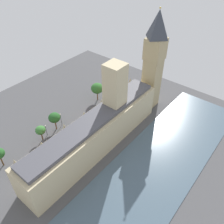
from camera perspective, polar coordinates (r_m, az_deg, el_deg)
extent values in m
plane|color=#4C4C4F|center=(105.57, -4.65, -8.04)|extent=(141.77, 141.77, 0.00)
cube|color=#475B6B|center=(94.99, 8.22, -15.67)|extent=(30.86, 127.59, 0.25)
cube|color=#CCBA8E|center=(99.07, -4.03, -5.54)|extent=(12.46, 71.77, 15.40)
cube|color=#CCBA8E|center=(100.00, 0.69, 2.58)|extent=(7.54, 7.54, 35.35)
cube|color=#4C4C54|center=(93.33, -4.26, -1.82)|extent=(9.47, 68.90, 1.60)
cone|color=#CCBA8E|center=(116.32, 4.42, 7.75)|extent=(1.20, 1.20, 3.05)
cone|color=#CCBA8E|center=(108.95, 1.11, 5.49)|extent=(1.20, 1.20, 3.01)
cone|color=#CCBA8E|center=(102.47, -2.62, 2.66)|extent=(1.20, 1.20, 1.98)
cone|color=#CCBA8E|center=(96.47, -6.82, -0.31)|extent=(1.20, 1.20, 1.90)
cone|color=#CCBA8E|center=(90.94, -11.59, -3.37)|extent=(1.20, 1.20, 3.03)
cone|color=#CCBA8E|center=(87.20, -16.81, -7.29)|extent=(1.20, 1.20, 1.85)
cone|color=#CCBA8E|center=(84.11, -22.66, -11.08)|extent=(1.20, 1.20, 2.28)
cube|color=tan|center=(122.43, 9.51, 7.05)|extent=(7.54, 7.54, 26.62)
cube|color=tan|center=(113.95, 10.50, 14.92)|extent=(8.29, 8.29, 10.19)
cylinder|color=silver|center=(115.86, 8.62, 15.54)|extent=(0.25, 5.73, 5.73)
torus|color=black|center=(115.86, 8.62, 15.54)|extent=(0.24, 5.97, 5.97)
cylinder|color=silver|center=(117.46, 11.61, 15.52)|extent=(5.73, 0.25, 5.73)
torus|color=black|center=(117.46, 11.61, 15.52)|extent=(5.97, 0.24, 5.97)
pyramid|color=#383D47|center=(109.94, 11.22, 20.29)|extent=(8.29, 8.29, 12.41)
sphere|color=gold|center=(108.08, 11.69, 23.59)|extent=(0.80, 0.80, 0.80)
cube|color=#B20C0F|center=(119.02, -2.78, 0.26)|extent=(2.94, 10.60, 4.20)
cube|color=black|center=(118.97, -2.79, 0.29)|extent=(2.98, 10.20, 0.70)
cylinder|color=black|center=(123.01, -1.96, 0.52)|extent=(0.40, 1.11, 1.10)
cylinder|color=black|center=(121.78, -1.17, 0.08)|extent=(0.40, 1.11, 1.10)
cylinder|color=black|center=(119.02, -4.37, -1.13)|extent=(0.40, 1.11, 1.10)
cylinder|color=black|center=(117.74, -3.58, -1.61)|extent=(0.40, 1.11, 1.10)
cube|color=gold|center=(112.38, -8.66, -4.34)|extent=(1.92, 4.85, 0.75)
cube|color=black|center=(111.79, -8.78, -4.15)|extent=(1.57, 2.74, 0.65)
cylinder|color=black|center=(113.82, -8.40, -3.89)|extent=(0.27, 0.69, 0.68)
cylinder|color=black|center=(112.95, -7.82, -4.23)|extent=(0.27, 0.69, 0.68)
cylinder|color=black|center=(112.35, -9.48, -4.73)|extent=(0.27, 0.69, 0.68)
cylinder|color=black|center=(111.46, -8.89, -5.08)|extent=(0.27, 0.69, 0.68)
cube|color=#B20C0F|center=(104.98, -14.00, -7.65)|extent=(2.99, 10.61, 4.20)
cube|color=black|center=(104.92, -14.01, -7.62)|extent=(3.03, 10.21, 0.70)
cylinder|color=black|center=(104.61, -15.05, -9.80)|extent=(0.40, 1.12, 1.10)
cylinder|color=black|center=(106.03, -15.79, -9.14)|extent=(0.40, 1.12, 1.10)
cylinder|color=black|center=(107.05, -11.90, -7.71)|extent=(0.40, 1.12, 1.10)
cylinder|color=black|center=(108.44, -12.66, -7.10)|extent=(0.40, 1.12, 1.10)
cube|color=silver|center=(103.94, -18.90, -11.14)|extent=(1.82, 4.11, 0.75)
cube|color=black|center=(103.48, -18.88, -10.82)|extent=(1.52, 2.30, 0.65)
cylinder|color=black|center=(103.36, -19.17, -11.91)|extent=(0.25, 0.68, 0.68)
cylinder|color=black|center=(104.39, -19.70, -11.43)|extent=(0.25, 0.68, 0.68)
cylinder|color=black|center=(104.06, -18.00, -11.11)|extent=(0.25, 0.68, 0.68)
cylinder|color=black|center=(105.08, -18.54, -10.64)|extent=(0.25, 0.68, 0.68)
cube|color=black|center=(101.84, -21.15, -13.25)|extent=(1.90, 4.35, 0.75)
cube|color=black|center=(101.27, -21.34, -13.07)|extent=(1.59, 2.44, 0.65)
cylinder|color=black|center=(102.95, -20.72, -12.69)|extent=(0.26, 0.68, 0.68)
cylinder|color=black|center=(101.89, -20.18, -13.22)|extent=(0.26, 0.68, 0.68)
cylinder|color=black|center=(102.38, -22.01, -13.53)|extent=(0.26, 0.68, 0.68)
cylinder|color=black|center=(101.31, -21.49, -14.08)|extent=(0.26, 0.68, 0.68)
cylinder|color=gray|center=(103.12, -12.71, -10.05)|extent=(0.67, 0.67, 1.42)
sphere|color=#8C6647|center=(102.49, -12.77, -9.74)|extent=(0.27, 0.27, 0.27)
cube|color=maroon|center=(103.01, -12.55, -10.03)|extent=(0.29, 0.31, 0.26)
cylinder|color=brown|center=(130.07, -3.55, 3.94)|extent=(0.56, 0.56, 4.98)
ellipsoid|color=#2D6628|center=(127.28, -3.64, 5.78)|extent=(6.64, 6.64, 5.65)
cylinder|color=brown|center=(110.76, -16.66, -5.68)|extent=(0.56, 0.56, 4.14)
ellipsoid|color=#387533|center=(108.24, -17.02, -4.26)|extent=(4.54, 4.54, 3.86)
cylinder|color=brown|center=(114.21, -13.51, -3.08)|extent=(0.56, 0.56, 4.97)
ellipsoid|color=#235623|center=(111.30, -13.85, -1.34)|extent=(5.50, 5.50, 4.68)
cylinder|color=brown|center=(105.73, -25.23, -10.71)|extent=(0.56, 0.56, 5.25)
cylinder|color=black|center=(111.93, -15.69, -4.41)|extent=(0.18, 0.18, 5.47)
sphere|color=#F2EAC6|center=(109.95, -15.95, -3.27)|extent=(0.56, 0.56, 0.56)
cylinder|color=black|center=(115.33, -12.27, -1.89)|extent=(0.18, 0.18, 6.40)
sphere|color=#F2EAC6|center=(113.13, -12.51, -0.56)|extent=(0.56, 0.56, 0.56)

